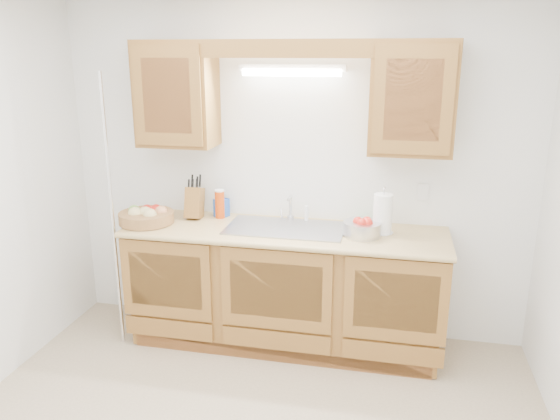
% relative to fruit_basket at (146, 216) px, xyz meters
% --- Properties ---
extents(room, '(3.52, 3.50, 2.50)m').
position_rel_fruit_basket_xyz_m(room, '(1.03, -1.12, 0.29)').
color(room, tan).
rests_on(room, ground).
extents(base_cabinets, '(2.20, 0.60, 0.86)m').
position_rel_fruit_basket_xyz_m(base_cabinets, '(1.03, 0.08, -0.52)').
color(base_cabinets, brown).
rests_on(base_cabinets, ground).
extents(countertop, '(2.30, 0.63, 0.04)m').
position_rel_fruit_basket_xyz_m(countertop, '(1.03, 0.06, -0.08)').
color(countertop, tan).
rests_on(countertop, base_cabinets).
extents(upper_cabinet_left, '(0.55, 0.33, 0.75)m').
position_rel_fruit_basket_xyz_m(upper_cabinet_left, '(0.20, 0.21, 0.87)').
color(upper_cabinet_left, brown).
rests_on(upper_cabinet_left, room).
extents(upper_cabinet_right, '(0.55, 0.33, 0.75)m').
position_rel_fruit_basket_xyz_m(upper_cabinet_right, '(1.86, 0.21, 0.87)').
color(upper_cabinet_right, brown).
rests_on(upper_cabinet_right, room).
extents(valance, '(2.20, 0.05, 0.12)m').
position_rel_fruit_basket_xyz_m(valance, '(1.03, 0.07, 1.18)').
color(valance, brown).
rests_on(valance, room).
extents(fluorescent_fixture, '(0.76, 0.08, 0.08)m').
position_rel_fruit_basket_xyz_m(fluorescent_fixture, '(1.03, 0.30, 1.04)').
color(fluorescent_fixture, white).
rests_on(fluorescent_fixture, room).
extents(sink, '(0.84, 0.46, 0.36)m').
position_rel_fruit_basket_xyz_m(sink, '(1.03, 0.09, -0.13)').
color(sink, '#9E9EA3').
rests_on(sink, countertop).
extents(wire_shelf_pole, '(0.03, 0.03, 2.00)m').
position_rel_fruit_basket_xyz_m(wire_shelf_pole, '(-0.17, -0.19, 0.04)').
color(wire_shelf_pole, silver).
rests_on(wire_shelf_pole, ground).
extents(outlet_plate, '(0.08, 0.01, 0.12)m').
position_rel_fruit_basket_xyz_m(outlet_plate, '(1.98, 0.37, 0.19)').
color(outlet_plate, white).
rests_on(outlet_plate, room).
extents(fruit_basket, '(0.48, 0.48, 0.13)m').
position_rel_fruit_basket_xyz_m(fruit_basket, '(0.00, 0.00, 0.00)').
color(fruit_basket, '#AE7646').
rests_on(fruit_basket, countertop).
extents(knife_block, '(0.12, 0.20, 0.34)m').
position_rel_fruit_basket_xyz_m(knife_block, '(0.30, 0.21, 0.07)').
color(knife_block, brown).
rests_on(knife_block, countertop).
extents(orange_canister, '(0.10, 0.10, 0.22)m').
position_rel_fruit_basket_xyz_m(orange_canister, '(0.49, 0.24, 0.05)').
color(orange_canister, '#CE400B').
rests_on(orange_canister, countertop).
extents(soap_bottle, '(0.12, 0.12, 0.21)m').
position_rel_fruit_basket_xyz_m(soap_bottle, '(0.49, 0.28, 0.05)').
color(soap_bottle, blue).
rests_on(soap_bottle, countertop).
extents(sponge, '(0.13, 0.08, 0.03)m').
position_rel_fruit_basket_xyz_m(sponge, '(1.57, 0.32, -0.05)').
color(sponge, '#CC333F').
rests_on(sponge, countertop).
extents(paper_towel, '(0.16, 0.16, 0.33)m').
position_rel_fruit_basket_xyz_m(paper_towel, '(1.71, 0.12, 0.08)').
color(paper_towel, silver).
rests_on(paper_towel, countertop).
extents(apple_bowl, '(0.29, 0.29, 0.13)m').
position_rel_fruit_basket_xyz_m(apple_bowl, '(1.58, 0.04, 0.00)').
color(apple_bowl, silver).
rests_on(apple_bowl, countertop).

